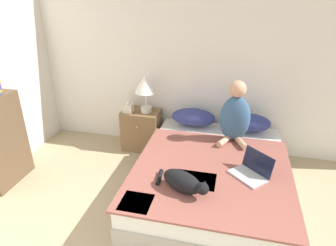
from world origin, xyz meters
TOP-DOWN VIEW (x-y plane):
  - wall_back at (0.00, 3.56)m, footprint 5.66×0.05m
  - bed at (0.11, 2.52)m, footprint 1.53×1.93m
  - pillow_near at (-0.23, 3.32)m, footprint 0.56×0.29m
  - pillow_far at (0.44, 3.32)m, footprint 0.56×0.29m
  - person_sitting at (0.28, 3.02)m, footprint 0.35×0.34m
  - cat_tabby at (-0.11, 1.97)m, footprint 0.51×0.39m
  - laptop_open at (0.48, 2.34)m, footprint 0.42×0.42m
  - nightstand at (-0.93, 3.31)m, footprint 0.49×0.37m
  - table_lamp at (-0.85, 3.31)m, footprint 0.28×0.28m
  - tissue_box at (-1.07, 3.25)m, footprint 0.12×0.12m
  - bookshelf at (-2.18, 2.22)m, footprint 0.24×0.57m

SIDE VIEW (x-z plane):
  - bed at x=0.11m, z-range 0.00..0.41m
  - nightstand at x=-0.93m, z-range 0.00..0.54m
  - laptop_open at x=0.48m, z-range 0.35..0.58m
  - cat_tabby at x=-0.11m, z-range 0.42..0.60m
  - bookshelf at x=-2.18m, z-range 0.00..1.02m
  - pillow_near at x=-0.23m, z-range 0.42..0.63m
  - pillow_far at x=0.44m, z-range 0.42..0.63m
  - tissue_box at x=-1.07m, z-range 0.53..0.67m
  - person_sitting at x=0.28m, z-range 0.37..1.08m
  - table_lamp at x=-0.85m, z-range 0.65..1.15m
  - wall_back at x=0.00m, z-range 0.00..2.55m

